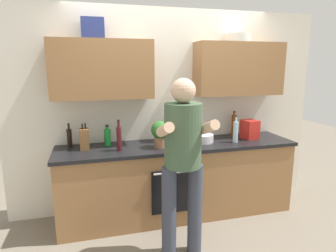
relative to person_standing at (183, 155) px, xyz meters
The scene contains 14 objects.
ground_plane 1.29m from the person_standing, 75.73° to the left, with size 12.00×12.00×0.00m, color #756B5B.
back_wall_unit 1.16m from the person_standing, 79.46° to the left, with size 4.00×0.38×2.50m.
counter 0.97m from the person_standing, 75.75° to the left, with size 2.84×0.67×0.90m.
person_standing is the anchor object (origin of this frame).
bottle_water 1.11m from the person_standing, 37.00° to the left, with size 0.06×0.06×0.33m.
bottle_vinegar 1.42m from the person_standing, 43.66° to the left, with size 0.06×0.06×0.33m.
bottle_soy 1.43m from the person_standing, 136.92° to the left, with size 0.06×0.06×0.28m.
bottle_wine 0.85m from the person_standing, 126.75° to the left, with size 0.05×0.05×0.35m.
bottle_soda 1.13m from the person_standing, 123.33° to the left, with size 0.08×0.08×0.24m.
cup_coffee 0.98m from the person_standing, 78.40° to the left, with size 0.09×0.09×0.09m, color white.
mixing_bowl 0.94m from the person_standing, 57.63° to the left, with size 0.28×0.28×0.10m, color silver.
knife_block 1.21m from the person_standing, 136.29° to the left, with size 0.10×0.14×0.29m.
potted_herb 0.69m from the person_standing, 93.81° to the left, with size 0.21×0.21×0.31m.
grocery_bag_crisps 1.41m from the person_standing, 34.75° to the left, with size 0.17×0.20×0.24m, color red.
Camera 1 is at (-0.99, -3.20, 1.83)m, focal length 31.14 mm.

